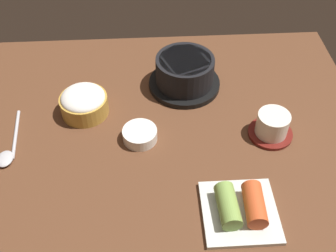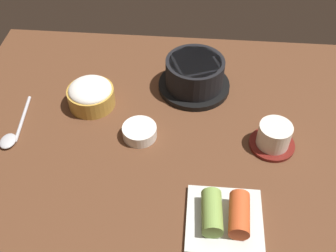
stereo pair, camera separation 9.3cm
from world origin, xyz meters
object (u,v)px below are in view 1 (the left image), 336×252
tea_cup_with_saucer (272,126)px  banchan_cup_center (140,134)px  rice_bowl (84,102)px  kimchi_plate (240,208)px  stone_pot (185,73)px  spoon (8,151)px

tea_cup_with_saucer → banchan_cup_center: tea_cup_with_saucer is taller
rice_bowl → kimchi_plate: bearing=-43.3°
stone_pot → banchan_cup_center: size_ratio=2.33×
banchan_cup_center → kimchi_plate: 28.48cm
stone_pot → banchan_cup_center: bearing=-122.9°
banchan_cup_center → rice_bowl: bearing=143.8°
rice_bowl → spoon: 20.30cm
stone_pot → banchan_cup_center: (-11.78, -18.19, -2.66)cm
rice_bowl → spoon: size_ratio=0.66×
tea_cup_with_saucer → rice_bowl: bearing=166.9°
tea_cup_with_saucer → spoon: bearing=-178.0°
stone_pot → tea_cup_with_saucer: 26.17cm
banchan_cup_center → spoon: 29.45cm
tea_cup_with_saucer → banchan_cup_center: (-30.19, 0.36, -1.40)cm
tea_cup_with_saucer → spoon: (-59.53, -2.04, -2.31)cm
kimchi_plate → spoon: size_ratio=0.84×
rice_bowl → kimchi_plate: rice_bowl is taller
banchan_cup_center → spoon: bearing=-175.3°
banchan_cup_center → tea_cup_with_saucer: bearing=-0.7°
stone_pot → spoon: (-41.11, -20.59, -3.58)cm
stone_pot → banchan_cup_center: 21.83cm
kimchi_plate → spoon: 52.04cm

